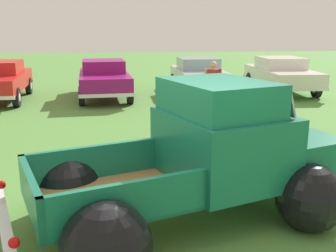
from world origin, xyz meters
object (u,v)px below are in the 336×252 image
show_car_2 (198,74)px  show_car_1 (104,78)px  show_car_3 (281,73)px  vintage_pickup_truck (206,165)px  spectator_0 (213,84)px  lane_cone_0 (230,143)px

show_car_2 → show_car_1: bearing=-79.4°
show_car_3 → show_car_1: bearing=-82.7°
vintage_pickup_truck → spectator_0: size_ratio=3.09×
vintage_pickup_truck → spectator_0: 7.09m
vintage_pickup_truck → show_car_1: 10.28m
show_car_2 → spectator_0: bearing=-4.9°
show_car_1 → show_car_3: size_ratio=0.96×
show_car_1 → show_car_2: 3.85m
spectator_0 → vintage_pickup_truck: bearing=9.1°
spectator_0 → lane_cone_0: (-0.61, -4.39, -0.61)m
spectator_0 → lane_cone_0: bearing=14.6°
vintage_pickup_truck → show_car_2: size_ratio=1.17×
show_car_2 → show_car_3: size_ratio=0.90×
vintage_pickup_truck → lane_cone_0: size_ratio=7.93×
show_car_1 → spectator_0: size_ratio=2.80×
show_car_1 → spectator_0: spectator_0 is taller
vintage_pickup_truck → show_car_1: size_ratio=1.10×
spectator_0 → show_car_2: bearing=-161.8°
show_car_3 → lane_cone_0: show_car_3 is taller
show_car_2 → lane_cone_0: 8.41m
lane_cone_0 → show_car_1: bearing=110.7°
show_car_1 → show_car_2: bearing=96.4°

